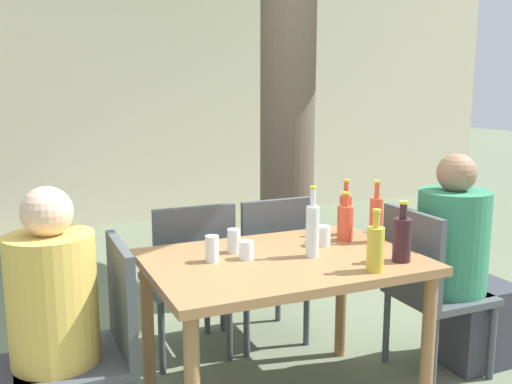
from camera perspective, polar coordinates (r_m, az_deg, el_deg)
The scene contains 18 objects.
cafe_building_wall at distance 6.40m, azimuth -13.95°, elevation 9.29°, with size 10.00×0.08×2.80m.
dining_table_front at distance 2.62m, azimuth 2.67°, elevation -8.53°, with size 1.21×0.84×0.74m.
patio_chair_0 at distance 2.44m, azimuth -15.81°, elevation -14.02°, with size 0.44×0.44×0.89m.
patio_chair_1 at distance 3.11m, azimuth 16.77°, elevation -8.69°, with size 0.44×0.44×0.89m.
patio_chair_2 at distance 3.15m, azimuth -6.66°, elevation -8.03°, with size 0.44×0.44×0.89m.
patio_chair_3 at distance 3.32m, azimuth 1.40°, elevation -7.01°, with size 0.44×0.44×0.89m.
person_seated_0 at distance 2.43m, azimuth -21.56°, elevation -14.49°, with size 0.57×0.34×1.13m.
person_seated_1 at distance 3.25m, azimuth 19.94°, elevation -7.60°, with size 0.58×0.37×1.17m.
soda_bottle_0 at distance 2.87m, azimuth 11.91°, elevation -2.60°, with size 0.06×0.06×0.31m.
wine_bottle_1 at distance 2.58m, azimuth 14.40°, elevation -4.49°, with size 0.08×0.08×0.27m.
water_bottle_2 at distance 2.58m, azimuth 5.66°, elevation -3.75°, with size 0.06×0.06×0.32m.
soda_bottle_3 at distance 2.88m, azimuth 8.91°, elevation -2.95°, with size 0.08×0.08×0.25m.
oil_cruet_4 at distance 2.42m, azimuth 11.86°, elevation -5.44°, with size 0.07×0.07×0.26m.
soda_bottle_5 at distance 2.99m, azimuth 8.94°, elevation -2.12°, with size 0.06×0.06×0.29m.
drinking_glass_0 at distance 2.65m, azimuth -2.23°, elevation -4.90°, with size 0.06×0.06×0.11m.
drinking_glass_1 at distance 2.78m, azimuth 6.70°, elevation -4.37°, with size 0.08×0.08×0.09m.
drinking_glass_2 at distance 2.52m, azimuth -4.41°, elevation -5.68°, with size 0.06×0.06×0.12m.
drinking_glass_3 at distance 2.55m, azimuth -0.97°, elevation -5.82°, with size 0.07×0.07×0.08m.
Camera 1 is at (-1.10, -2.21, 1.50)m, focal length 40.00 mm.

